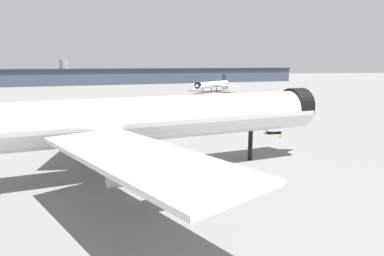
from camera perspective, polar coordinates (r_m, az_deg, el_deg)
name	(u,v)px	position (r m, az deg, el deg)	size (l,w,h in m)	color
ground	(137,175)	(49.06, -9.48, -8.13)	(900.00, 900.00, 0.00)	slate
airliner_near_gate	(140,120)	(47.50, -9.12, 1.35)	(65.21, 58.77, 18.39)	silver
airliner_far_taxiway	(213,85)	(187.74, 3.63, 7.56)	(29.37, 27.89, 9.88)	white
terminal_building	(156,76)	(274.58, -6.24, 9.04)	(247.05, 54.17, 19.14)	#3D4756
baggage_tug_wing	(273,130)	(78.59, 13.99, -0.26)	(3.32, 2.11, 1.85)	black
traffic_cone_wingtip	(280,136)	(75.00, 15.14, -1.34)	(0.56, 0.56, 0.70)	#F2600C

